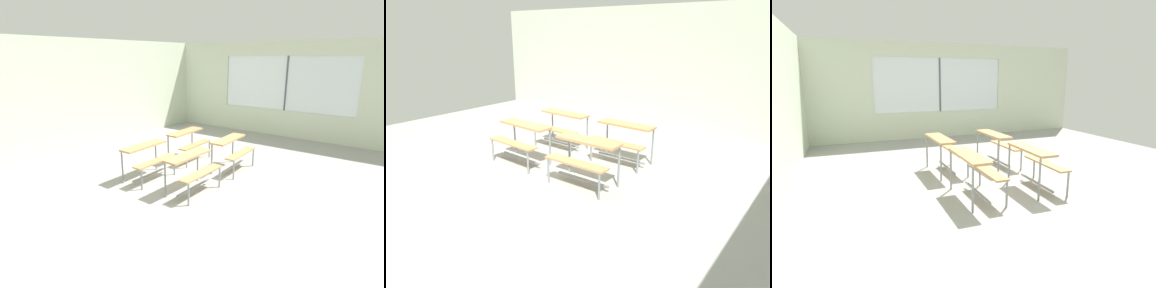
# 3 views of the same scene
# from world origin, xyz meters

# --- Properties ---
(ground) EXTENTS (10.00, 9.00, 0.05)m
(ground) POSITION_xyz_m (0.00, 0.00, -0.03)
(ground) COLOR #9E9E99
(wall_back) EXTENTS (10.00, 0.12, 3.00)m
(wall_back) POSITION_xyz_m (0.00, 4.50, 1.50)
(wall_back) COLOR beige
(wall_back) RESTS_ON ground
(wall_right) EXTENTS (0.12, 9.00, 3.00)m
(wall_right) POSITION_xyz_m (5.00, -0.13, 1.45)
(wall_right) COLOR beige
(wall_right) RESTS_ON ground
(desk_bench_r0c0) EXTENTS (1.12, 0.62, 0.74)m
(desk_bench_r0c0) POSITION_xyz_m (-0.24, 0.38, 0.56)
(desk_bench_r0c0) COLOR tan
(desk_bench_r0c0) RESTS_ON ground
(desk_bench_r0c1) EXTENTS (1.11, 0.61, 0.74)m
(desk_bench_r0c1) POSITION_xyz_m (1.27, 0.33, 0.56)
(desk_bench_r0c1) COLOR tan
(desk_bench_r0c1) RESTS_ON ground
(desk_bench_r1c0) EXTENTS (1.11, 0.61, 0.74)m
(desk_bench_r1c0) POSITION_xyz_m (-0.25, 1.53, 0.56)
(desk_bench_r1c0) COLOR tan
(desk_bench_r1c0) RESTS_ON ground
(desk_bench_r1c1) EXTENTS (1.11, 0.60, 0.74)m
(desk_bench_r1c1) POSITION_xyz_m (1.24, 1.56, 0.56)
(desk_bench_r1c1) COLOR tan
(desk_bench_r1c1) RESTS_ON ground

